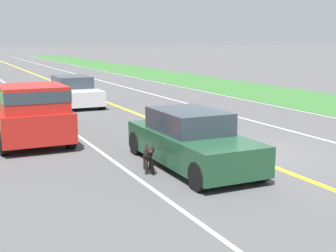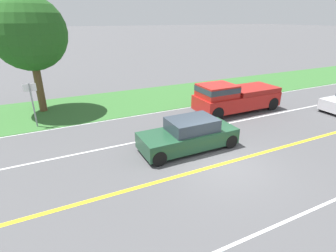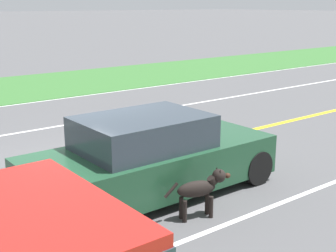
# 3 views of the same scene
# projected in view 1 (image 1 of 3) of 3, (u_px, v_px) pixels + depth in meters

# --- Properties ---
(ground_plane) EXTENTS (400.00, 400.00, 0.00)m
(ground_plane) POSITION_uv_depth(u_px,v_px,m) (240.00, 154.00, 13.20)
(ground_plane) COLOR #4C4C4F
(centre_divider_line) EXTENTS (0.18, 160.00, 0.01)m
(centre_divider_line) POSITION_uv_depth(u_px,v_px,m) (240.00, 154.00, 13.20)
(centre_divider_line) COLOR yellow
(centre_divider_line) RESTS_ON ground
(lane_dash_same_dir) EXTENTS (0.10, 160.00, 0.01)m
(lane_dash_same_dir) POSITION_uv_depth(u_px,v_px,m) (123.00, 168.00, 11.73)
(lane_dash_same_dir) COLOR white
(lane_dash_same_dir) RESTS_ON ground
(lane_dash_oncoming) EXTENTS (0.10, 160.00, 0.01)m
(lane_dash_oncoming) POSITION_uv_depth(u_px,v_px,m) (333.00, 142.00, 14.67)
(lane_dash_oncoming) COLOR white
(lane_dash_oncoming) RESTS_ON ground
(ego_car) EXTENTS (1.81, 4.43, 1.43)m
(ego_car) POSITION_uv_depth(u_px,v_px,m) (191.00, 140.00, 11.84)
(ego_car) COLOR #1E472D
(ego_car) RESTS_ON ground
(dog) EXTENTS (0.43, 1.09, 0.78)m
(dog) POSITION_uv_depth(u_px,v_px,m) (149.00, 153.00, 11.26)
(dog) COLOR black
(dog) RESTS_ON ground
(pickup_truck) EXTENTS (2.10, 5.53, 1.86)m
(pickup_truck) POSITION_uv_depth(u_px,v_px,m) (26.00, 110.00, 15.02)
(pickup_truck) COLOR red
(pickup_truck) RESTS_ON ground
(car_trailing_near) EXTENTS (1.88, 4.71, 1.41)m
(car_trailing_near) POSITION_uv_depth(u_px,v_px,m) (73.00, 92.00, 22.87)
(car_trailing_near) COLOR silver
(car_trailing_near) RESTS_ON ground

